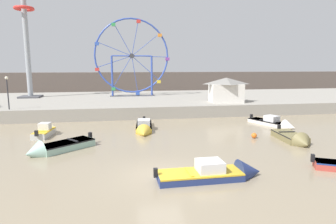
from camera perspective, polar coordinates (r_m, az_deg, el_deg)
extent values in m
plane|color=gray|center=(15.77, -1.50, -12.40)|extent=(240.00, 240.00, 0.00)
cube|color=gray|center=(41.26, -6.79, 1.97)|extent=(110.00, 20.60, 1.35)
cube|color=#564C47|center=(65.26, -7.96, 5.91)|extent=(140.00, 3.00, 4.40)
cube|color=gold|center=(26.88, -4.80, -2.87)|extent=(1.80, 4.51, 0.41)
cube|color=black|center=(26.85, -4.80, -2.52)|extent=(1.81, 4.47, 0.08)
cone|color=gold|center=(24.17, -4.84, -4.24)|extent=(1.43, 1.33, 1.32)
cube|color=black|center=(29.08, -4.78, -1.32)|extent=(0.26, 0.22, 0.44)
cube|color=silver|center=(26.25, -4.82, -2.08)|extent=(1.23, 1.42, 0.56)
cube|color=black|center=(27.37, -4.80, -2.15)|extent=(1.19, 0.27, 0.06)
cube|color=navy|center=(15.18, 6.29, -12.47)|extent=(4.38, 1.57, 0.42)
cube|color=gold|center=(15.12, 6.30, -11.86)|extent=(4.34, 1.59, 0.08)
cone|color=navy|center=(16.16, 15.90, -11.41)|extent=(1.22, 1.45, 1.43)
cube|color=black|center=(14.60, -2.49, -11.96)|extent=(0.20, 0.24, 0.44)
cube|color=silver|center=(15.17, 8.33, -10.56)|extent=(1.32, 1.23, 0.55)
cube|color=gold|center=(14.95, 4.26, -11.79)|extent=(0.18, 1.29, 0.06)
cube|color=#93BCAD|center=(21.51, -19.49, -6.28)|extent=(3.83, 3.55, 0.52)
cube|color=black|center=(21.45, -19.52, -5.72)|extent=(3.81, 3.54, 0.08)
cone|color=#93BCAD|center=(20.50, -25.20, -7.39)|extent=(1.72, 1.77, 1.46)
cube|color=black|center=(22.42, -15.22, -4.48)|extent=(0.31, 0.31, 0.44)
cube|color=black|center=(21.66, -18.47, -5.33)|extent=(0.96, 1.10, 0.06)
cube|color=silver|center=(30.45, 19.14, -1.96)|extent=(2.67, 4.21, 0.38)
cube|color=black|center=(30.42, 19.16, -1.68)|extent=(2.67, 4.18, 0.08)
cone|color=silver|center=(28.94, 23.02, -2.74)|extent=(1.54, 1.48, 1.22)
cube|color=black|center=(31.75, 16.24, -0.82)|extent=(0.30, 0.27, 0.44)
cube|color=silver|center=(30.05, 19.92, -1.22)|extent=(1.40, 1.50, 0.56)
cube|color=black|center=(30.72, 18.44, -1.40)|extent=(1.07, 0.55, 0.06)
cube|color=silver|center=(26.01, -23.48, -3.91)|extent=(1.39, 2.91, 0.50)
cube|color=gold|center=(25.97, -23.51, -3.46)|extent=(1.40, 2.88, 0.08)
cone|color=silver|center=(27.64, -22.25, -3.10)|extent=(1.11, 0.88, 1.04)
cube|color=black|center=(24.57, -24.71, -3.87)|extent=(0.26, 0.22, 0.44)
cube|color=silver|center=(26.23, -23.30, -2.61)|extent=(0.96, 0.93, 0.57)
cube|color=gold|center=(25.63, -23.78, -3.47)|extent=(0.94, 0.26, 0.06)
cube|color=olive|center=(24.72, 22.98, -4.52)|extent=(1.80, 3.43, 0.52)
cube|color=black|center=(24.68, 23.01, -4.03)|extent=(1.81, 3.39, 0.08)
cone|color=olive|center=(22.96, 25.45, -5.70)|extent=(1.53, 1.02, 1.47)
cube|color=black|center=(26.17, 21.22, -2.86)|extent=(0.25, 0.22, 0.44)
cube|color=black|center=(25.02, 22.58, -3.66)|extent=(1.32, 0.26, 0.06)
cube|color=black|center=(18.70, 26.83, -8.17)|extent=(0.29, 0.31, 0.44)
torus|color=#334CA8|center=(43.03, -7.21, 11.01)|extent=(10.83, 0.24, 10.83)
cylinder|color=#38383D|center=(43.03, -7.21, 11.01)|extent=(0.70, 0.50, 0.70)
cylinder|color=#334CA8|center=(42.97, -10.59, 9.82)|extent=(5.05, 0.08, 1.75)
cube|color=red|center=(43.07, -13.92, 8.22)|extent=(0.56, 0.48, 0.44)
cylinder|color=#334CA8|center=(42.97, -9.02, 7.97)|extent=(2.84, 0.08, 4.55)
cube|color=#33934C|center=(43.10, -10.78, 4.55)|extent=(0.56, 0.48, 0.44)
cylinder|color=#334CA8|center=(43.04, -6.63, 7.54)|extent=(0.85, 0.08, 5.25)
cube|color=#3356B7|center=(43.24, -6.04, 3.71)|extent=(0.56, 0.48, 0.44)
cylinder|color=#334CA8|center=(43.15, -4.51, 8.72)|extent=(4.01, 0.08, 3.57)
cube|color=yellow|center=(43.44, -1.86, 6.06)|extent=(0.56, 0.48, 0.44)
cylinder|color=#334CA8|center=(43.23, -3.64, 10.96)|extent=(5.29, 0.08, 0.23)
cube|color=purple|center=(43.59, -0.12, 10.50)|extent=(0.56, 0.48, 0.44)
cylinder|color=#334CA8|center=(43.27, -4.44, 13.23)|extent=(4.20, 0.08, 3.35)
cube|color=orange|center=(43.63, -1.65, 15.02)|extent=(0.56, 0.48, 0.44)
cylinder|color=#334CA8|center=(43.23, -6.56, 14.46)|extent=(1.14, 0.08, 5.20)
cube|color=red|center=(43.54, -5.88, 17.50)|extent=(0.56, 0.48, 0.44)
cylinder|color=#334CA8|center=(43.13, -9.00, 14.07)|extent=(2.59, 0.08, 4.69)
cube|color=#33934C|center=(43.36, -10.81, 16.72)|extent=(0.56, 0.48, 0.44)
cylinder|color=#334CA8|center=(43.03, -10.59, 12.23)|extent=(4.95, 0.08, 2.02)
cube|color=#3356B7|center=(43.17, -13.97, 13.03)|extent=(0.56, 0.48, 0.44)
cylinder|color=#334CA8|center=(43.00, -11.04, 6.99)|extent=(0.28, 0.28, 5.89)
cylinder|color=#334CA8|center=(43.27, -3.25, 7.16)|extent=(0.28, 0.28, 5.89)
cylinder|color=#334CA8|center=(43.03, -7.21, 11.01)|extent=(5.82, 0.18, 0.18)
cube|color=#4C4C51|center=(43.23, -7.06, 3.24)|extent=(6.62, 1.20, 0.08)
cylinder|color=#999EA3|center=(45.24, -26.32, 12.34)|extent=(0.70, 0.70, 15.37)
torus|color=red|center=(45.78, -26.73, 17.93)|extent=(2.64, 2.64, 0.44)
cube|color=#4C4C51|center=(45.33, -25.64, 2.78)|extent=(2.80, 2.80, 0.24)
cube|color=silver|center=(36.21, 11.45, 3.71)|extent=(4.10, 2.93, 2.25)
pyramid|color=gray|center=(36.10, 11.53, 6.09)|extent=(4.51, 3.22, 0.80)
cylinder|color=#2D2D33|center=(33.68, -29.24, 3.06)|extent=(0.12, 0.12, 3.10)
sphere|color=#F2EACC|center=(33.58, -29.46, 5.92)|extent=(0.32, 0.32, 0.32)
sphere|color=orange|center=(24.29, 16.76, -4.50)|extent=(0.44, 0.44, 0.44)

